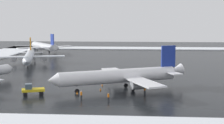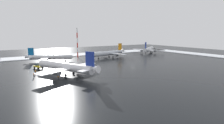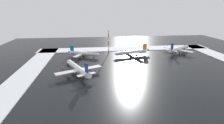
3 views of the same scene
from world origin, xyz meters
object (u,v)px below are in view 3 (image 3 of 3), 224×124
at_px(airplane_parked_portside, 84,53).
at_px(ground_crew_by_nose_gear, 69,76).
at_px(ground_crew_near_tug, 59,72).
at_px(airplane_distant_tail, 78,68).
at_px(ground_crew_mid_apron, 62,68).
at_px(traffic_cone_wingtip_side, 77,71).
at_px(airplane_foreground_jet, 132,52).
at_px(traffic_cone_near_nose, 86,70).
at_px(antenna_mast, 109,41).
at_px(airplane_parked_starboard, 179,49).
at_px(traffic_cone_mid_line, 71,68).
at_px(pushback_tug, 69,62).

xyz_separation_m(airplane_parked_portside, ground_crew_by_nose_gear, (6.09, 40.76, -1.62)).
relative_size(ground_crew_near_tug, ground_crew_by_nose_gear, 1.00).
height_order(airplane_distant_tail, ground_crew_near_tug, airplane_distant_tail).
relative_size(ground_crew_mid_apron, traffic_cone_wingtip_side, 3.11).
relative_size(airplane_foreground_jet, traffic_cone_near_nose, 52.88).
height_order(airplane_foreground_jet, ground_crew_near_tug, airplane_foreground_jet).
distance_m(antenna_mast, traffic_cone_wingtip_side, 47.72).
bearing_deg(ground_crew_mid_apron, airplane_foreground_jet, -15.14).
bearing_deg(airplane_distant_tail, airplane_foreground_jet, -74.79).
height_order(airplane_foreground_jet, ground_crew_mid_apron, airplane_foreground_jet).
xyz_separation_m(airplane_parked_starboard, traffic_cone_mid_line, (84.80, 30.59, -2.74)).
relative_size(ground_crew_near_tug, traffic_cone_wingtip_side, 3.11).
distance_m(traffic_cone_near_nose, traffic_cone_mid_line, 10.11).
height_order(ground_crew_by_nose_gear, traffic_cone_mid_line, ground_crew_by_nose_gear).
height_order(airplane_parked_portside, antenna_mast, antenna_mast).
distance_m(airplane_parked_starboard, pushback_tug, 89.56).
relative_size(pushback_tug, traffic_cone_near_nose, 9.21).
bearing_deg(airplane_parked_portside, airplane_parked_starboard, 27.58).
bearing_deg(airplane_distant_tail, ground_crew_mid_apron, 27.00).
relative_size(pushback_tug, ground_crew_by_nose_gear, 2.96).
bearing_deg(pushback_tug, traffic_cone_wingtip_side, -174.67).
bearing_deg(airplane_parked_starboard, traffic_cone_near_nose, 170.24).
xyz_separation_m(airplane_parked_starboard, traffic_cone_near_nose, (75.68, 34.97, -2.74)).
distance_m(airplane_parked_portside, antenna_mast, 23.40).
relative_size(airplane_parked_starboard, traffic_cone_mid_line, 48.66).
height_order(airplane_foreground_jet, traffic_cone_near_nose, airplane_foreground_jet).
bearing_deg(ground_crew_by_nose_gear, ground_crew_near_tug, -55.15).
bearing_deg(ground_crew_mid_apron, traffic_cone_mid_line, -23.83).
xyz_separation_m(airplane_foreground_jet, ground_crew_near_tug, (49.96, 31.53, -1.92)).
relative_size(ground_crew_near_tug, traffic_cone_mid_line, 3.11).
height_order(ground_crew_mid_apron, traffic_cone_mid_line, ground_crew_mid_apron).
height_order(airplane_distant_tail, ground_crew_by_nose_gear, airplane_distant_tail).
bearing_deg(airplane_parked_starboard, traffic_cone_mid_line, 165.28).
bearing_deg(airplane_parked_starboard, airplane_distant_tail, 171.89).
bearing_deg(airplane_distant_tail, traffic_cone_wingtip_side, -13.52).
xyz_separation_m(pushback_tug, traffic_cone_mid_line, (-2.11, 9.05, -1.01)).
relative_size(airplane_parked_starboard, antenna_mast, 1.40).
bearing_deg(airplane_parked_portside, ground_crew_by_nose_gear, -73.91).
relative_size(ground_crew_near_tug, antenna_mast, 0.09).
xyz_separation_m(airplane_distant_tail, airplane_foreground_jet, (-38.95, -33.49, -0.27)).
distance_m(airplane_foreground_jet, ground_crew_mid_apron, 55.22).
height_order(airplane_parked_starboard, ground_crew_mid_apron, airplane_parked_starboard).
distance_m(ground_crew_by_nose_gear, traffic_cone_wingtip_side, 10.28).
relative_size(antenna_mast, traffic_cone_near_nose, 34.77).
bearing_deg(ground_crew_near_tug, traffic_cone_near_nose, -123.08).
bearing_deg(pushback_tug, airplane_parked_starboard, -94.85).
height_order(ground_crew_near_tug, traffic_cone_mid_line, ground_crew_near_tug).
relative_size(airplane_distant_tail, traffic_cone_wingtip_side, 54.88).
height_order(airplane_foreground_jet, pushback_tug, airplane_foreground_jet).
bearing_deg(airplane_foreground_jet, traffic_cone_wingtip_side, 21.18).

